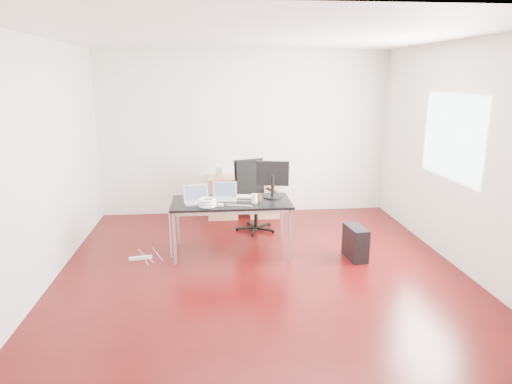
{
  "coord_description": "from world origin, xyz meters",
  "views": [
    {
      "loc": [
        -0.58,
        -5.37,
        2.36
      ],
      "look_at": [
        0.0,
        0.55,
        0.85
      ],
      "focal_mm": 32.0,
      "sensor_mm": 36.0,
      "label": 1
    }
  ],
  "objects": [
    {
      "name": "filing_cabinet_right",
      "position": [
        0.3,
        2.23,
        0.35
      ],
      "size": [
        0.5,
        0.5,
        0.7
      ],
      "primitive_type": "cube",
      "color": "#B17A58",
      "rests_on": "ground"
    },
    {
      "name": "filing_cabinet_left",
      "position": [
        -0.41,
        2.23,
        0.35
      ],
      "size": [
        0.5,
        0.5,
        0.7
      ],
      "primitive_type": "cube",
      "color": "#B17A58",
      "rests_on": "ground"
    },
    {
      "name": "wastebasket",
      "position": [
        0.35,
        2.11,
        0.14
      ],
      "size": [
        0.27,
        0.27,
        0.28
      ],
      "primitive_type": "cylinder",
      "rotation": [
        0.0,
        0.0,
        0.14
      ],
      "color": "black",
      "rests_on": "ground"
    },
    {
      "name": "cable_coil",
      "position": [
        -0.65,
        0.32,
        0.78
      ],
      "size": [
        0.24,
        0.24,
        0.11
      ],
      "rotation": [
        0.0,
        0.0,
        -0.08
      ],
      "color": "white",
      "rests_on": "desk"
    },
    {
      "name": "navy_garment",
      "position": [
        0.37,
        2.24,
        0.74
      ],
      "size": [
        0.3,
        0.24,
        0.09
      ],
      "primitive_type": "cube",
      "rotation": [
        0.0,
        0.0,
        0.01
      ],
      "color": "black",
      "rests_on": "filing_cabinet_right"
    },
    {
      "name": "cup_brown",
      "position": [
        0.04,
        0.52,
        0.78
      ],
      "size": [
        0.1,
        0.1,
        0.1
      ],
      "primitive_type": "cylinder",
      "rotation": [
        0.0,
        0.0,
        0.36
      ],
      "color": "#54271D",
      "rests_on": "desk"
    },
    {
      "name": "pc_tower",
      "position": [
        1.29,
        0.17,
        0.22
      ],
      "size": [
        0.25,
        0.47,
        0.44
      ],
      "primitive_type": "cube",
      "rotation": [
        0.0,
        0.0,
        0.11
      ],
      "color": "black",
      "rests_on": "ground"
    },
    {
      "name": "keyboard",
      "position": [
        -0.19,
        0.75,
        0.74
      ],
      "size": [
        0.46,
        0.24,
        0.02
      ],
      "primitive_type": "cube",
      "rotation": [
        0.0,
        0.0,
        -0.24
      ],
      "color": "white",
      "rests_on": "desk"
    },
    {
      "name": "desk",
      "position": [
        -0.33,
        0.56,
        0.68
      ],
      "size": [
        1.6,
        0.8,
        0.73
      ],
      "color": "black",
      "rests_on": "ground"
    },
    {
      "name": "office_chair",
      "position": [
        0.06,
        1.52,
        0.61
      ],
      "size": [
        0.61,
        0.63,
        1.08
      ],
      "rotation": [
        0.0,
        0.0,
        0.35
      ],
      "color": "black",
      "rests_on": "ground"
    },
    {
      "name": "cup_white",
      "position": [
        -0.03,
        0.44,
        0.79
      ],
      "size": [
        0.09,
        0.09,
        0.12
      ],
      "primitive_type": "cylinder",
      "rotation": [
        0.0,
        0.0,
        0.12
      ],
      "color": "white",
      "rests_on": "desk"
    },
    {
      "name": "power_strip",
      "position": [
        -1.56,
        0.41,
        0.02
      ],
      "size": [
        0.31,
        0.11,
        0.04
      ],
      "primitive_type": "cube",
      "rotation": [
        0.0,
        0.0,
        0.17
      ],
      "color": "white",
      "rests_on": "ground"
    },
    {
      "name": "room_shell",
      "position": [
        0.04,
        0.0,
        1.4
      ],
      "size": [
        5.0,
        5.0,
        5.0
      ],
      "color": "#370607",
      "rests_on": "ground"
    },
    {
      "name": "speaker",
      "position": [
        -0.47,
        2.16,
        0.79
      ],
      "size": [
        0.1,
        0.09,
        0.18
      ],
      "primitive_type": "cube",
      "rotation": [
        0.0,
        0.0,
        0.15
      ],
      "color": "#9E9E9E",
      "rests_on": "filing_cabinet_left"
    },
    {
      "name": "laptop_right",
      "position": [
        -0.42,
        0.64,
        0.79
      ],
      "size": [
        0.35,
        0.28,
        0.23
      ],
      "rotation": [
        0.0,
        0.0,
        -0.08
      ],
      "color": "silver",
      "rests_on": "desk"
    },
    {
      "name": "monitor",
      "position": [
        0.24,
        0.7,
        1.01
      ],
      "size": [
        0.45,
        0.26,
        0.51
      ],
      "rotation": [
        0.0,
        0.0,
        -0.21
      ],
      "color": "black",
      "rests_on": "desk"
    },
    {
      "name": "power_adapter",
      "position": [
        -0.49,
        0.34,
        0.74
      ],
      "size": [
        0.09,
        0.09,
        0.03
      ],
      "primitive_type": "cube",
      "rotation": [
        0.0,
        0.0,
        -0.27
      ],
      "color": "white",
      "rests_on": "desk"
    },
    {
      "name": "laptop_left",
      "position": [
        -0.79,
        0.51,
        0.79
      ],
      "size": [
        0.37,
        0.31,
        0.23
      ],
      "rotation": [
        0.0,
        0.0,
        0.2
      ],
      "color": "silver",
      "rests_on": "desk"
    }
  ]
}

